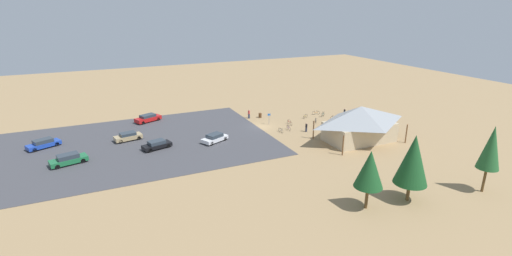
% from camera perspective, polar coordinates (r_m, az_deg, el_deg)
% --- Properties ---
extents(ground, '(160.00, 160.00, 0.00)m').
position_cam_1_polar(ground, '(66.08, 0.88, 0.22)').
color(ground, '#9E7F56').
rests_on(ground, ground).
extents(parking_lot_asphalt, '(43.39, 28.75, 0.05)m').
position_cam_1_polar(parking_lot_asphalt, '(60.67, -18.76, -2.45)').
color(parking_lot_asphalt, '#424247').
rests_on(parking_lot_asphalt, ground).
extents(bike_pavilion, '(12.59, 8.05, 5.75)m').
position_cam_1_polar(bike_pavilion, '(60.43, 15.93, 0.93)').
color(bike_pavilion, '#C6B28E').
rests_on(bike_pavilion, ground).
extents(trash_bin, '(0.60, 0.60, 0.90)m').
position_cam_1_polar(trash_bin, '(71.37, 0.65, 1.99)').
color(trash_bin, brown).
rests_on(trash_bin, ground).
extents(lot_sign, '(0.56, 0.08, 2.20)m').
position_cam_1_polar(lot_sign, '(66.83, 2.05, 1.69)').
color(lot_sign, '#99999E').
rests_on(lot_sign, ground).
extents(pine_west, '(3.05, 3.05, 6.62)m').
position_cam_1_polar(pine_west, '(39.96, 17.31, -6.16)').
color(pine_west, brown).
rests_on(pine_west, ground).
extents(pine_mideast, '(3.62, 3.62, 7.74)m').
position_cam_1_polar(pine_mideast, '(43.02, 23.28, -4.57)').
color(pine_mideast, brown).
rests_on(pine_mideast, ground).
extents(pine_east, '(2.42, 2.42, 8.09)m').
position_cam_1_polar(pine_east, '(49.00, 32.81, -2.61)').
color(pine_east, brown).
rests_on(pine_east, ground).
extents(bicycle_red_back_row, '(0.48, 1.79, 0.88)m').
position_cam_1_polar(bicycle_red_back_row, '(67.31, 5.27, 0.83)').
color(bicycle_red_back_row, black).
rests_on(bicycle_red_back_row, ground).
extents(bicycle_white_trailside, '(0.84, 1.55, 0.85)m').
position_cam_1_polar(bicycle_white_trailside, '(69.19, 9.30, 1.16)').
color(bicycle_white_trailside, black).
rests_on(bicycle_white_trailside, ground).
extents(bicycle_silver_yard_front, '(0.48, 1.61, 0.82)m').
position_cam_1_polar(bicycle_silver_yard_front, '(63.12, 3.88, -0.36)').
color(bicycle_silver_yard_front, black).
rests_on(bicycle_silver_yard_front, ground).
extents(bicycle_purple_yard_center, '(0.48, 1.69, 0.82)m').
position_cam_1_polar(bicycle_purple_yard_center, '(64.29, 5.09, -0.02)').
color(bicycle_purple_yard_center, black).
rests_on(bicycle_purple_yard_center, ground).
extents(bicycle_teal_lone_west, '(1.47, 1.00, 0.93)m').
position_cam_1_polar(bicycle_teal_lone_west, '(73.23, 10.37, 2.07)').
color(bicycle_teal_lone_west, black).
rests_on(bicycle_teal_lone_west, ground).
extents(bicycle_blue_near_sign, '(1.77, 0.48, 0.88)m').
position_cam_1_polar(bicycle_blue_near_sign, '(71.59, 12.14, 1.57)').
color(bicycle_blue_near_sign, black).
rests_on(bicycle_blue_near_sign, ground).
extents(bicycle_orange_by_bin, '(1.56, 0.57, 0.78)m').
position_cam_1_polar(bicycle_orange_by_bin, '(74.47, 9.34, 2.36)').
color(bicycle_orange_by_bin, black).
rests_on(bicycle_orange_by_bin, ground).
extents(bicycle_yellow_near_porch, '(1.46, 0.89, 0.80)m').
position_cam_1_polar(bicycle_yellow_near_porch, '(71.63, 7.69, 1.80)').
color(bicycle_yellow_near_porch, black).
rests_on(bicycle_yellow_near_porch, ground).
extents(car_white_aisle_side, '(4.70, 3.53, 1.33)m').
position_cam_1_polar(car_white_aisle_side, '(58.69, -6.46, -1.53)').
color(car_white_aisle_side, white).
rests_on(car_white_aisle_side, parking_lot_asphalt).
extents(car_blue_inner_stall, '(4.98, 3.58, 1.38)m').
position_cam_1_polar(car_blue_inner_stall, '(64.61, -30.23, -2.11)').
color(car_blue_inner_stall, '#1E42B2').
rests_on(car_blue_inner_stall, parking_lot_asphalt).
extents(car_red_by_curb, '(5.14, 3.65, 1.38)m').
position_cam_1_polar(car_red_by_curb, '(71.53, -16.50, 1.50)').
color(car_red_by_curb, red).
rests_on(car_red_by_curb, parking_lot_asphalt).
extents(car_green_mid_lot, '(5.05, 3.00, 1.45)m').
position_cam_1_polar(car_green_mid_lot, '(56.38, -27.21, -4.35)').
color(car_green_mid_lot, '#1E6B3D').
rests_on(car_green_mid_lot, parking_lot_asphalt).
extents(car_tan_end_stall, '(4.50, 2.57, 1.33)m').
position_cam_1_polar(car_tan_end_stall, '(62.45, -19.33, -1.25)').
color(car_tan_end_stall, tan).
rests_on(car_tan_end_stall, parking_lot_asphalt).
extents(car_black_far_end, '(4.63, 2.87, 1.28)m').
position_cam_1_polar(car_black_far_end, '(57.56, -15.21, -2.51)').
color(car_black_far_end, black).
rests_on(car_black_far_end, parking_lot_asphalt).
extents(visitor_near_lot, '(0.40, 0.39, 1.82)m').
position_cam_1_polar(visitor_near_lot, '(73.39, 13.63, 2.34)').
color(visitor_near_lot, '#2D3347').
rests_on(visitor_near_lot, ground).
extents(visitor_crossing_yard, '(0.36, 0.36, 1.76)m').
position_cam_1_polar(visitor_crossing_yard, '(70.76, -1.11, 2.24)').
color(visitor_crossing_yard, '#2D3347').
rests_on(visitor_crossing_yard, ground).
extents(visitor_by_pavilion, '(0.36, 0.37, 1.60)m').
position_cam_1_polar(visitor_by_pavilion, '(63.72, 7.86, 0.14)').
color(visitor_by_pavilion, '#2D3347').
rests_on(visitor_by_pavilion, ground).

